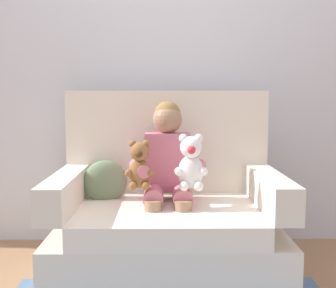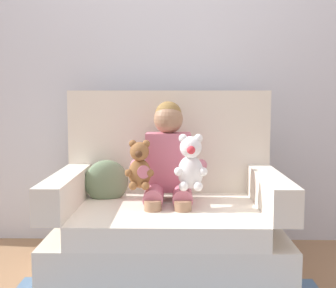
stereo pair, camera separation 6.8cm
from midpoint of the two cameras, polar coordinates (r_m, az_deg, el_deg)
ground_plane at (r=2.63m, az=0.77°, el=-16.81°), size 8.00×8.00×0.00m
back_wall at (r=3.16m, az=0.84°, el=11.10°), size 6.00×0.10×2.60m
armchair at (r=2.58m, az=0.78°, el=-9.69°), size 1.26×0.90×1.06m
seated_child at (r=2.53m, az=0.82°, el=-2.84°), size 0.45×0.39×0.82m
plush_white at (r=2.37m, az=3.76°, el=-2.56°), size 0.18×0.14×0.30m
plush_brown at (r=2.39m, az=-2.88°, el=-2.85°), size 0.16×0.13×0.27m
throw_pillow at (r=2.67m, az=-7.23°, el=-4.84°), size 0.28×0.17×0.26m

